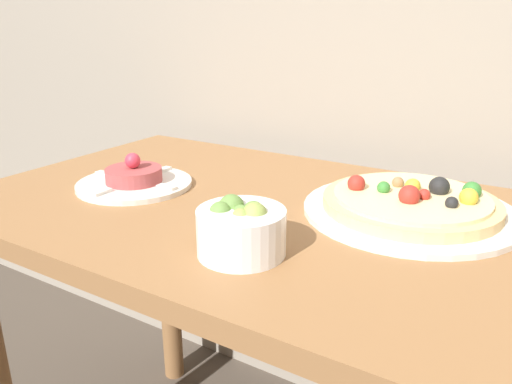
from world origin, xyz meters
TOP-DOWN VIEW (x-y plane):
  - dining_table at (0.00, 0.33)m, footprint 1.22×0.67m
  - pizza_plate at (0.18, 0.43)m, footprint 0.36×0.36m
  - tartare_plate at (-0.33, 0.29)m, footprint 0.23×0.23m
  - small_bowl at (0.01, 0.15)m, footprint 0.13×0.13m

SIDE VIEW (x-z plane):
  - dining_table at x=0.00m, z-range 0.26..1.03m
  - tartare_plate at x=-0.33m, z-range 0.75..0.81m
  - pizza_plate at x=0.18m, z-range 0.75..0.81m
  - small_bowl at x=0.01m, z-range 0.76..0.84m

